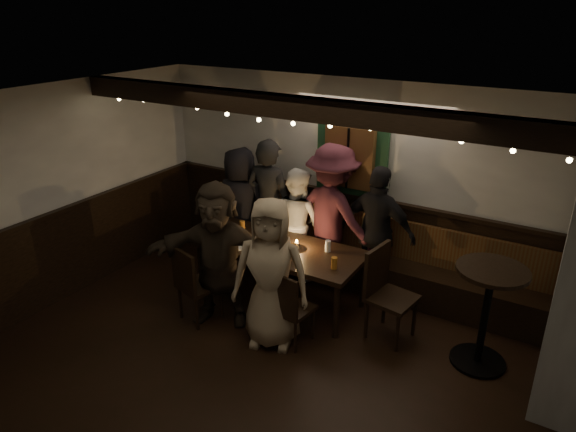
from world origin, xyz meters
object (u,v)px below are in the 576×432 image
Objects in this scene: dining_table at (279,251)px; chair_end at (385,287)px; person_e at (378,232)px; person_b at (269,206)px; person_g at (271,274)px; chair_near_left at (192,281)px; chair_near_right at (288,305)px; person_f at (218,254)px; person_a at (241,206)px; person_c at (297,223)px; high_top at (487,305)px; person_d at (332,216)px.

chair_end is (1.35, -0.02, -0.08)m from dining_table.
dining_table is at bearing 44.96° from person_e.
person_g is at bearing 120.15° from person_b.
chair_near_left is 1.16m from chair_near_right.
person_g is (0.37, -0.77, 0.16)m from dining_table.
person_a is at bearing 95.50° from person_f.
person_g is (0.53, -1.46, 0.08)m from person_c.
person_a is (-0.43, 1.55, 0.30)m from chair_near_left.
person_d is at bearing 160.17° from high_top.
high_top is 2.63m from person_c.
high_top is 2.16m from person_g.
person_c is 0.90× the size of person_e.
person_f is (-2.74, -0.72, 0.16)m from high_top.
chair_end is 2.05m from person_b.
dining_table is at bearing 114.27° from person_c.
chair_end is 1.04m from high_top.
person_e is (-1.45, 0.77, 0.14)m from high_top.
chair_end is at bearing 1.67° from person_f.
chair_near_left is at bearing 168.37° from person_g.
person_f is (-1.29, -1.49, 0.01)m from person_e.
person_g reaches higher than person_c.
person_e is (0.93, 0.78, 0.16)m from dining_table.
person_g is (0.05, -1.51, -0.10)m from person_d.
person_c is (-2.54, 0.69, 0.06)m from high_top.
person_b is at bearing 88.65° from chair_near_left.
person_d reaches higher than person_c.
person_d reaches higher than person_f.
chair_near_left is 1.93m from person_d.
high_top is (1.04, 0.02, 0.11)m from chair_end.
high_top is at bearing 157.34° from person_e.
high_top is 0.73× the size of person_c.
high_top is at bearing 164.51° from person_b.
dining_table is 2.19× the size of chair_near_left.
person_c is 0.52m from person_d.
person_c is at bearing 74.51° from chair_near_left.
high_top is 0.65× the size of person_f.
person_g is (0.97, 0.14, 0.31)m from chair_near_left.
person_g is at bearing 121.45° from person_c.
dining_table is 1.12× the size of person_b.
chair_end is 0.93m from person_e.
person_c is (-0.71, 1.41, 0.26)m from chair_near_right.
person_f is (0.67, -1.37, 0.02)m from person_a.
chair_near_left is 0.56× the size of person_e.
dining_table is at bearing -179.87° from high_top.
person_e reaches higher than high_top.
person_a reaches higher than dining_table.
person_b is at bearing 128.95° from chair_near_right.
dining_table is 0.89m from person_b.
chair_near_left is 1.02m from person_g.
chair_near_left is at bearing -155.60° from chair_end.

